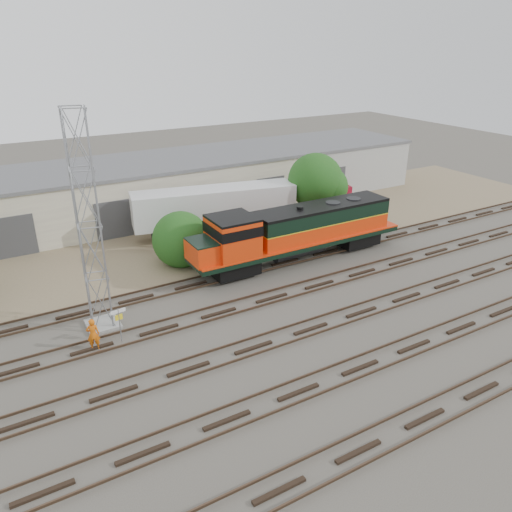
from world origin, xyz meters
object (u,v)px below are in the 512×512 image
signal_tower (90,229)px  semi_trailer (218,206)px  worker (93,334)px  locomotive (296,231)px

signal_tower → semi_trailer: size_ratio=0.90×
signal_tower → semi_trailer: (12.99, 10.21, -3.61)m
semi_trailer → worker: bearing=-126.6°
locomotive → worker: bearing=-165.0°
signal_tower → worker: (-1.04, -2.29, -5.38)m
worker → semi_trailer: (14.04, 12.50, 1.77)m
locomotive → semi_trailer: bearing=108.8°
signal_tower → semi_trailer: 16.91m
signal_tower → semi_trailer: signal_tower is taller
semi_trailer → locomotive: bearing=-59.5°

